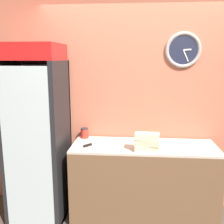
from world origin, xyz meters
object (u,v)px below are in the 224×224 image
(sandwich_stack_middle, at_px, (147,142))
(sandwich_flat_left, at_px, (147,140))
(sandwich_stack_bottom, at_px, (147,148))
(chefs_knife, at_px, (91,144))
(sandwich_stack_top, at_px, (147,136))
(beverage_cooler, at_px, (39,126))
(condiment_jar, at_px, (85,133))

(sandwich_stack_middle, height_order, sandwich_flat_left, sandwich_stack_middle)
(sandwich_stack_bottom, bearing_deg, chefs_knife, 166.37)
(sandwich_stack_top, height_order, chefs_knife, sandwich_stack_top)
(beverage_cooler, bearing_deg, condiment_jar, 23.61)
(condiment_jar, bearing_deg, beverage_cooler, -156.39)
(sandwich_stack_bottom, relative_size, condiment_jar, 2.08)
(sandwich_flat_left, bearing_deg, condiment_jar, 172.32)
(beverage_cooler, relative_size, chefs_knife, 7.81)
(beverage_cooler, distance_m, condiment_jar, 0.56)
(chefs_knife, bearing_deg, condiment_jar, 115.66)
(beverage_cooler, distance_m, chefs_knife, 0.66)
(beverage_cooler, height_order, sandwich_stack_top, beverage_cooler)
(sandwich_flat_left, relative_size, condiment_jar, 2.12)
(sandwich_stack_bottom, relative_size, chefs_knife, 1.00)
(sandwich_flat_left, xyz_separation_m, condiment_jar, (-0.77, 0.10, 0.03))
(sandwich_stack_bottom, relative_size, sandwich_stack_middle, 0.97)
(beverage_cooler, bearing_deg, chefs_knife, -4.88)
(beverage_cooler, xyz_separation_m, sandwich_stack_top, (1.25, -0.20, -0.03))
(chefs_knife, xyz_separation_m, condiment_jar, (-0.13, 0.27, 0.05))
(sandwich_stack_bottom, xyz_separation_m, sandwich_flat_left, (0.02, 0.32, -0.00))
(sandwich_stack_middle, bearing_deg, beverage_cooler, 170.72)
(sandwich_stack_middle, relative_size, condiment_jar, 2.16)
(condiment_jar, bearing_deg, chefs_knife, -64.34)
(sandwich_flat_left, height_order, chefs_knife, sandwich_flat_left)
(sandwich_stack_middle, xyz_separation_m, sandwich_flat_left, (0.02, 0.32, -0.07))
(sandwich_stack_top, bearing_deg, sandwich_flat_left, 86.48)
(sandwich_stack_top, bearing_deg, sandwich_stack_bottom, 0.00)
(sandwich_flat_left, bearing_deg, beverage_cooler, -174.88)
(beverage_cooler, xyz_separation_m, sandwich_stack_middle, (1.25, -0.20, -0.09))
(sandwich_stack_bottom, bearing_deg, beverage_cooler, 170.72)
(sandwich_stack_bottom, distance_m, sandwich_flat_left, 0.32)
(beverage_cooler, bearing_deg, sandwich_stack_middle, -9.28)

